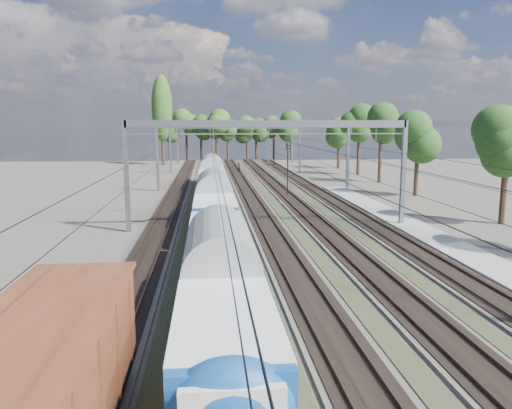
{
  "coord_description": "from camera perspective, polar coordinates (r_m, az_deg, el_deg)",
  "views": [
    {
      "loc": [
        -4.95,
        -10.66,
        8.69
      ],
      "look_at": [
        -1.46,
        25.6,
        2.8
      ],
      "focal_mm": 35.0,
      "sensor_mm": 36.0,
      "label": 1
    }
  ],
  "objects": [
    {
      "name": "platform",
      "position": [
        36.06,
        22.83,
        -5.25
      ],
      "size": [
        3.0,
        70.0,
        0.3
      ],
      "primitive_type": "cube",
      "color": "gray",
      "rests_on": "ground"
    },
    {
      "name": "emu_train",
      "position": [
        42.87,
        -4.84,
        1.1
      ],
      "size": [
        3.12,
        65.97,
        4.56
      ],
      "color": "black",
      "rests_on": "ground"
    },
    {
      "name": "worker",
      "position": [
        90.54,
        -1.95,
        4.25
      ],
      "size": [
        0.55,
        0.74,
        1.83
      ],
      "primitive_type": "imported",
      "rotation": [
        0.0,
        0.0,
        1.75
      ],
      "color": "black",
      "rests_on": "ground"
    },
    {
      "name": "track_bed",
      "position": [
        56.54,
        -0.42,
        0.45
      ],
      "size": [
        21.0,
        130.0,
        0.34
      ],
      "color": "#47423A",
      "rests_on": "ground"
    },
    {
      "name": "tree_belt",
      "position": [
        107.6,
        0.5,
        8.99
      ],
      "size": [
        39.77,
        101.1,
        12.4
      ],
      "color": "black",
      "rests_on": "ground"
    },
    {
      "name": "signal_near",
      "position": [
        60.57,
        3.65,
        4.83
      ],
      "size": [
        0.43,
        0.4,
        6.5
      ],
      "rotation": [
        0.0,
        0.0,
        0.16
      ],
      "color": "black",
      "rests_on": "ground"
    },
    {
      "name": "signal_far",
      "position": [
        104.99,
        2.09,
        6.47
      ],
      "size": [
        0.4,
        0.36,
        5.89
      ],
      "rotation": [
        0.0,
        0.0,
        0.2
      ],
      "color": "black",
      "rests_on": "ground"
    },
    {
      "name": "catenary",
      "position": [
        63.61,
        -0.74,
        7.12
      ],
      "size": [
        25.65,
        130.0,
        9.0
      ],
      "color": "slate",
      "rests_on": "ground"
    },
    {
      "name": "poplar",
      "position": [
        109.13,
        -10.71,
        10.71
      ],
      "size": [
        4.4,
        4.4,
        19.04
      ],
      "color": "black",
      "rests_on": "ground"
    }
  ]
}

